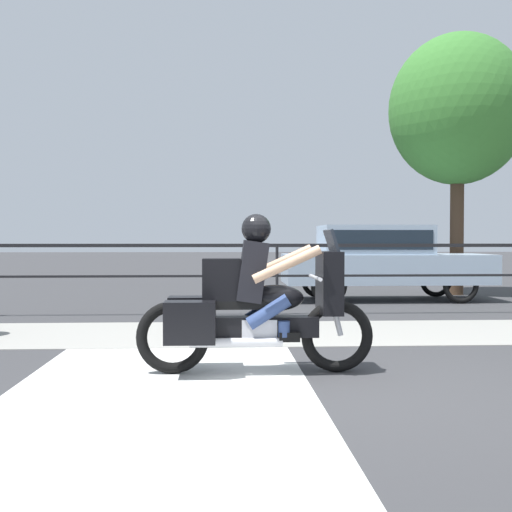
# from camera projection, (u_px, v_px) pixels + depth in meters

# --- Properties ---
(ground_plane) EXTENTS (120.00, 120.00, 0.00)m
(ground_plane) POSITION_uv_depth(u_px,v_px,m) (331.00, 390.00, 5.57)
(ground_plane) COLOR #38383A
(sidewalk_band) EXTENTS (44.00, 2.40, 0.01)m
(sidewalk_band) POSITION_uv_depth(u_px,v_px,m) (290.00, 333.00, 8.96)
(sidewalk_band) COLOR #99968E
(sidewalk_band) RESTS_ON ground
(crosswalk_band) EXTENTS (2.64, 6.00, 0.01)m
(crosswalk_band) POSITION_uv_depth(u_px,v_px,m) (158.00, 398.00, 5.29)
(crosswalk_band) COLOR silver
(crosswalk_band) RESTS_ON ground
(fence_railing) EXTENTS (36.00, 0.05, 1.24)m
(fence_railing) POSITION_uv_depth(u_px,v_px,m) (277.00, 259.00, 11.06)
(fence_railing) COLOR black
(fence_railing) RESTS_ON ground
(motorcycle) EXTENTS (2.33, 0.76, 1.56)m
(motorcycle) POSITION_uv_depth(u_px,v_px,m) (252.00, 304.00, 6.27)
(motorcycle) COLOR black
(motorcycle) RESTS_ON ground
(parked_car) EXTENTS (4.37, 1.65, 1.61)m
(parked_car) POSITION_uv_depth(u_px,v_px,m) (381.00, 257.00, 13.73)
(parked_car) COLOR #9EB2C6
(parked_car) RESTS_ON ground
(tree_behind_sign) EXTENTS (3.20, 3.20, 6.13)m
(tree_behind_sign) POSITION_uv_depth(u_px,v_px,m) (458.00, 110.00, 15.04)
(tree_behind_sign) COLOR #473323
(tree_behind_sign) RESTS_ON ground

